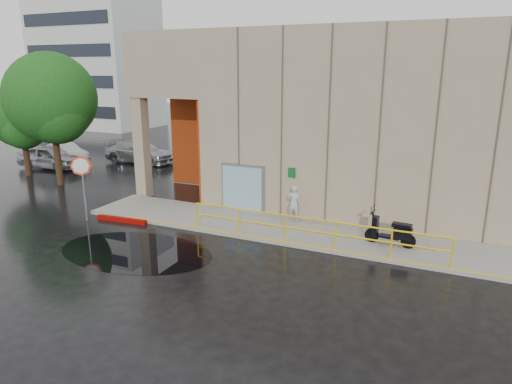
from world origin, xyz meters
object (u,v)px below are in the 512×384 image
scooter (392,224)px  tree_far (22,119)px  person (294,203)px  stop_sign (82,174)px  car_c (140,152)px  red_curb (122,220)px  tree_near (52,102)px  car_b (66,152)px  car_a (50,157)px

scooter → tree_far: size_ratio=0.34×
person → stop_sign: 8.97m
person → car_c: (-14.12, 7.90, -0.20)m
stop_sign → red_curb: size_ratio=1.19×
tree_far → person: bearing=-5.9°
car_c → tree_near: bearing=178.3°
stop_sign → car_b: bearing=121.7°
stop_sign → car_b: stop_sign is taller
person → tree_near: bearing=-15.1°
tree_far → car_b: bearing=107.9°
person → scooter: size_ratio=0.85×
red_curb → tree_near: tree_near is taller
tree_near → car_c: bearing=89.5°
tree_near → tree_far: (-3.53, 0.82, -1.18)m
car_a → tree_far: (0.51, -2.13, 2.68)m
tree_far → red_curb: bearing=-22.4°
scooter → stop_sign: size_ratio=0.65×
car_c → red_curb: bearing=-146.6°
car_a → car_b: car_a is taller
car_c → tree_far: size_ratio=0.93×
person → tree_far: bearing=-16.9°
person → car_c: size_ratio=0.31×
person → car_b: 20.04m
tree_near → car_a: bearing=143.9°
scooter → tree_far: 22.13m
red_curb → tree_near: (-7.32, 3.66, 4.52)m
person → car_c: bearing=-40.3°
car_a → tree_far: tree_far is taller
car_c → tree_far: 7.55m
red_curb → tree_far: bearing=157.6°
car_c → tree_near: (-0.06, -6.89, 3.88)m
stop_sign → scooter: bearing=-7.9°
scooter → red_curb: scooter is taller
car_c → car_b: bearing=108.8°
scooter → car_c: 20.28m
stop_sign → car_a: (-9.90, 7.12, -1.30)m
person → red_curb: bearing=10.1°
tree_far → scooter: bearing=-7.5°
red_curb → car_a: bearing=149.8°
scooter → tree_near: size_ratio=0.26×
person → car_a: bearing=-23.3°
scooter → tree_near: tree_near is taller
stop_sign → car_c: bearing=100.1°
person → tree_far: (-17.71, 1.83, 2.50)m
person → scooter: 4.22m
person → scooter: person is taller
tree_near → person: bearing=-4.1°
red_curb → tree_far: (-10.86, 4.48, 3.34)m
scooter → tree_near: 18.74m
car_a → tree_near: size_ratio=0.61×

